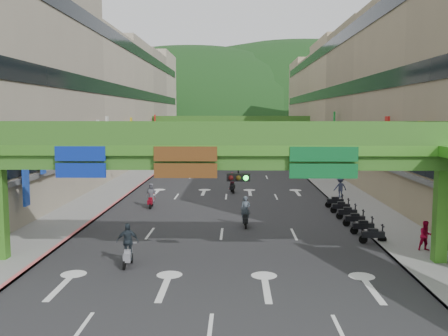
# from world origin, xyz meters

# --- Properties ---
(ground) EXTENTS (320.00, 320.00, 0.00)m
(ground) POSITION_xyz_m (0.00, 0.00, 0.00)
(ground) COLOR black
(ground) RESTS_ON ground
(road_slab) EXTENTS (18.00, 140.00, 0.02)m
(road_slab) POSITION_xyz_m (0.00, 50.00, 0.01)
(road_slab) COLOR #28282B
(road_slab) RESTS_ON ground
(sidewalk_left) EXTENTS (4.00, 140.00, 0.15)m
(sidewalk_left) POSITION_xyz_m (-11.00, 50.00, 0.07)
(sidewalk_left) COLOR gray
(sidewalk_left) RESTS_ON ground
(sidewalk_right) EXTENTS (4.00, 140.00, 0.15)m
(sidewalk_right) POSITION_xyz_m (11.00, 50.00, 0.07)
(sidewalk_right) COLOR gray
(sidewalk_right) RESTS_ON ground
(curb_left) EXTENTS (0.20, 140.00, 0.18)m
(curb_left) POSITION_xyz_m (-9.10, 50.00, 0.09)
(curb_left) COLOR #CC5959
(curb_left) RESTS_ON ground
(curb_right) EXTENTS (0.20, 140.00, 0.18)m
(curb_right) POSITION_xyz_m (9.10, 50.00, 0.09)
(curb_right) COLOR gray
(curb_right) RESTS_ON ground
(building_row_left) EXTENTS (12.80, 95.00, 19.00)m
(building_row_left) POSITION_xyz_m (-18.93, 50.00, 9.46)
(building_row_left) COLOR #9E937F
(building_row_left) RESTS_ON ground
(building_row_right) EXTENTS (12.80, 95.00, 19.00)m
(building_row_right) POSITION_xyz_m (18.93, 50.00, 9.46)
(building_row_right) COLOR gray
(building_row_right) RESTS_ON ground
(overpass_near) EXTENTS (28.00, 12.27, 7.10)m
(overpass_near) POSITION_xyz_m (0.93, 5.38, 5.21)
(overpass_near) COLOR #4C9E2D
(overpass_near) RESTS_ON ground
(overpass_far) EXTENTS (28.00, 2.20, 7.10)m
(overpass_far) POSITION_xyz_m (0.00, 65.00, 5.40)
(overpass_far) COLOR #4C9E2D
(overpass_far) RESTS_ON ground
(hill_left) EXTENTS (168.00, 140.00, 112.00)m
(hill_left) POSITION_xyz_m (-15.00, 160.00, 0.00)
(hill_left) COLOR #1C4419
(hill_left) RESTS_ON ground
(hill_right) EXTENTS (208.00, 176.00, 128.00)m
(hill_right) POSITION_xyz_m (25.00, 180.00, 0.00)
(hill_right) COLOR #1C4419
(hill_right) RESTS_ON ground
(bunting_string) EXTENTS (26.00, 0.36, 0.47)m
(bunting_string) POSITION_xyz_m (0.00, 30.00, 5.96)
(bunting_string) COLOR black
(bunting_string) RESTS_ON ground
(scooter_rider_near) EXTENTS (0.64, 1.60, 2.08)m
(scooter_rider_near) POSITION_xyz_m (1.52, 13.94, 0.97)
(scooter_rider_near) COLOR black
(scooter_rider_near) RESTS_ON ground
(scooter_rider_mid) EXTENTS (0.86, 1.60, 1.95)m
(scooter_rider_mid) POSITION_xyz_m (0.55, 28.34, 1.00)
(scooter_rider_mid) COLOR black
(scooter_rider_mid) RESTS_ON ground
(scooter_rider_left) EXTENTS (1.12, 1.60, 2.18)m
(scooter_rider_left) POSITION_xyz_m (-4.41, 5.27, 1.10)
(scooter_rider_left) COLOR gray
(scooter_rider_left) RESTS_ON ground
(scooter_rider_far) EXTENTS (0.82, 1.60, 1.98)m
(scooter_rider_far) POSITION_xyz_m (-5.87, 20.56, 0.99)
(scooter_rider_far) COLOR maroon
(scooter_rider_far) RESTS_ON ground
(parked_scooter_row) EXTENTS (1.60, 11.55, 1.08)m
(parked_scooter_row) POSITION_xyz_m (8.80, 15.43, 0.52)
(parked_scooter_row) COLOR black
(parked_scooter_row) RESTS_ON ground
(car_silver) EXTENTS (1.62, 4.22, 1.37)m
(car_silver) POSITION_xyz_m (-5.09, 41.94, 0.69)
(car_silver) COLOR #95979C
(car_silver) RESTS_ON ground
(car_yellow) EXTENTS (1.82, 3.75, 1.23)m
(car_yellow) POSITION_xyz_m (5.37, 52.19, 0.62)
(car_yellow) COLOR yellow
(car_yellow) RESTS_ON ground
(pedestrian_red) EXTENTS (0.83, 0.66, 1.62)m
(pedestrian_red) POSITION_xyz_m (11.10, 8.00, 0.81)
(pedestrian_red) COLOR maroon
(pedestrian_red) RESTS_ON ground
(pedestrian_dark) EXTENTS (0.91, 0.43, 1.51)m
(pedestrian_dark) POSITION_xyz_m (12.20, 8.00, 0.75)
(pedestrian_dark) COLOR black
(pedestrian_dark) RESTS_ON ground
(pedestrian_blue) EXTENTS (0.96, 0.74, 1.83)m
(pedestrian_blue) POSITION_xyz_m (10.03, 25.04, 0.91)
(pedestrian_blue) COLOR #2F344E
(pedestrian_blue) RESTS_ON ground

